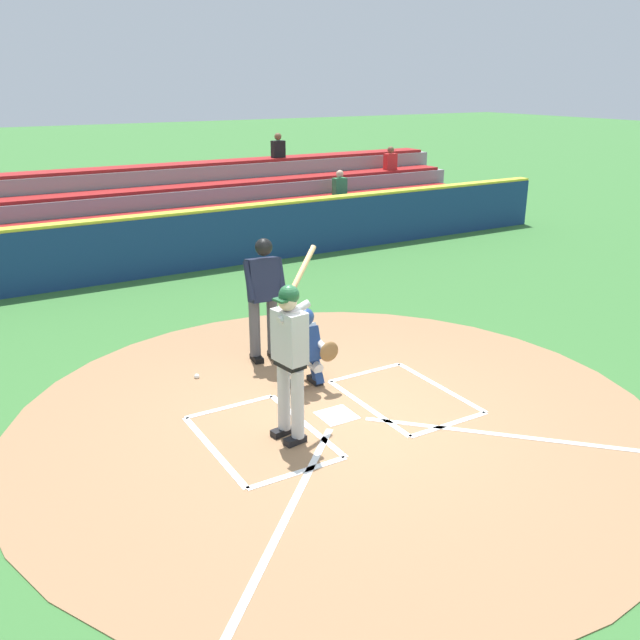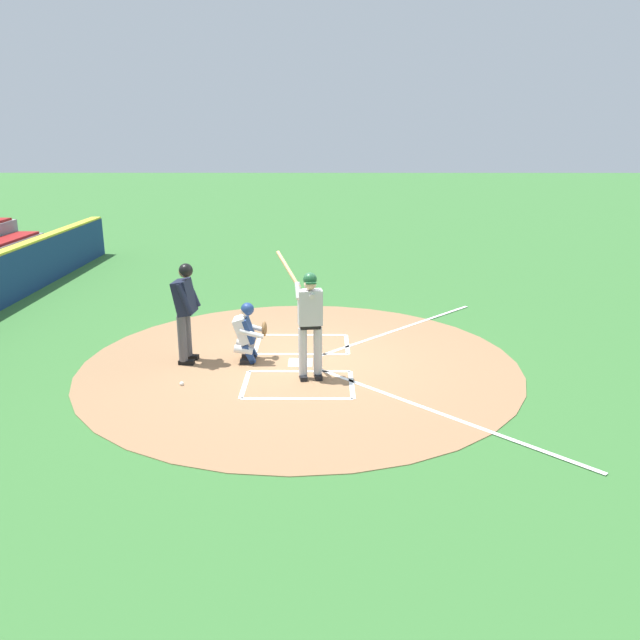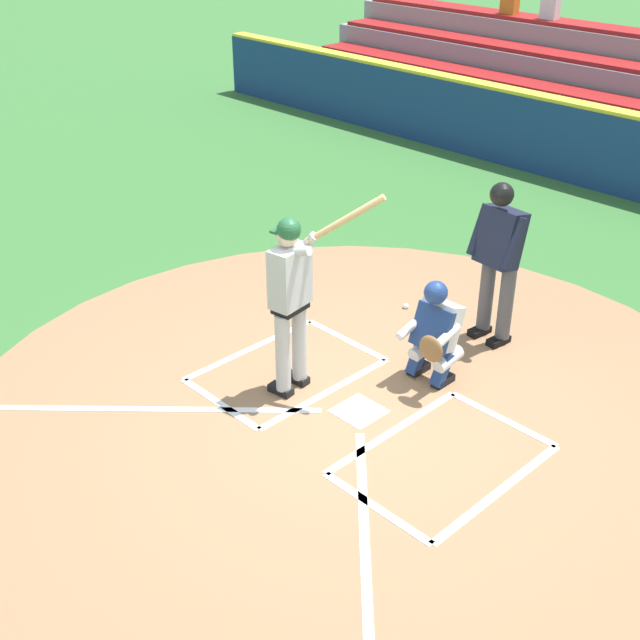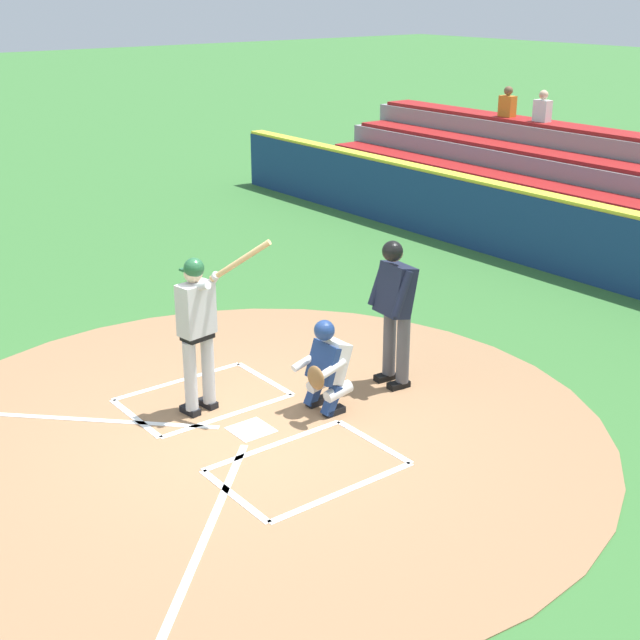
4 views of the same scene
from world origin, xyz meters
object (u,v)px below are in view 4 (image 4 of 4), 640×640
Objects in this scene: plate_umpire at (395,303)px; baseball at (329,356)px; batter at (198,324)px; catcher at (326,364)px.

baseball is at bearing 6.01° from plate_umpire.
batter is at bearing 99.05° from baseball.
catcher is 15.27× the size of baseball.
batter is 1.14× the size of plate_umpire.
plate_umpire is (0.07, -1.10, 0.49)m from catcher.
baseball is (1.13, 0.12, -1.04)m from plate_umpire.
batter is at bearing 53.61° from catcher.
catcher is (-0.86, -1.16, -0.51)m from batter.
plate_umpire is at bearing -109.23° from batter.
plate_umpire is 25.20× the size of baseball.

